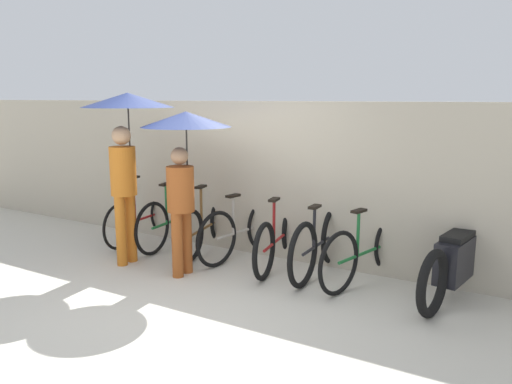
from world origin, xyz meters
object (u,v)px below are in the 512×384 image
object	(u,v)px
parked_bicycle_3	(242,230)
parked_bicycle_6	(367,250)
parked_bicycle_0	(143,216)
parked_bicycle_1	(175,219)
parked_bicycle_4	(279,238)
motorcycle	(456,261)
pedestrian_center	(184,145)
parked_bicycle_5	(319,243)
parked_bicycle_2	(207,225)
pedestrian_leading	(126,126)

from	to	relation	value
parked_bicycle_3	parked_bicycle_6	world-z (taller)	parked_bicycle_3
parked_bicycle_0	parked_bicycle_1	xyz separation A→B (m)	(0.57, 0.03, 0.02)
parked_bicycle_4	motorcycle	xyz separation A→B (m)	(2.08, 0.06, 0.03)
parked_bicycle_1	motorcycle	distance (m)	3.78
parked_bicycle_3	pedestrian_center	size ratio (longest dim) A/B	0.86
parked_bicycle_6	parked_bicycle_5	bearing A→B (deg)	107.99
parked_bicycle_3	parked_bicycle_5	bearing A→B (deg)	-85.29
parked_bicycle_2	pedestrian_center	size ratio (longest dim) A/B	0.84
parked_bicycle_2	parked_bicycle_4	distance (m)	1.13
parked_bicycle_0	parked_bicycle_3	bearing A→B (deg)	-93.65
parked_bicycle_0	pedestrian_leading	world-z (taller)	pedestrian_leading
parked_bicycle_3	motorcycle	distance (m)	2.65
parked_bicycle_5	pedestrian_leading	bearing A→B (deg)	107.42
pedestrian_leading	parked_bicycle_5	bearing A→B (deg)	17.17
parked_bicycle_0	motorcycle	xyz separation A→B (m)	(4.35, 0.06, 0.03)
parked_bicycle_2	parked_bicycle_0	bearing A→B (deg)	80.65
parked_bicycle_5	motorcycle	xyz separation A→B (m)	(1.52, 0.10, 0.00)
parked_bicycle_4	motorcycle	bearing A→B (deg)	-98.02
parked_bicycle_1	parked_bicycle_6	xyz separation A→B (m)	(2.83, -0.04, -0.01)
parked_bicycle_0	parked_bicycle_1	world-z (taller)	parked_bicycle_1
parked_bicycle_5	pedestrian_leading	xyz separation A→B (m)	(-2.28, -0.77, 1.35)
parked_bicycle_1	parked_bicycle_2	world-z (taller)	parked_bicycle_1
pedestrian_center	motorcycle	size ratio (longest dim) A/B	0.98
parked_bicycle_0	parked_bicycle_4	world-z (taller)	parked_bicycle_4
parked_bicycle_3	motorcycle	xyz separation A→B (m)	(2.65, 0.02, 0.01)
parked_bicycle_5	parked_bicycle_6	world-z (taller)	parked_bicycle_5
parked_bicycle_0	parked_bicycle_5	xyz separation A→B (m)	(2.83, -0.04, 0.03)
parked_bicycle_0	parked_bicycle_4	xyz separation A→B (m)	(2.26, -0.00, 0.00)
parked_bicycle_3	parked_bicycle_2	bearing A→B (deg)	98.64
parked_bicycle_2	pedestrian_center	bearing A→B (deg)	-171.24
parked_bicycle_1	parked_bicycle_0	bearing A→B (deg)	88.99
parked_bicycle_0	parked_bicycle_2	bearing A→B (deg)	-93.02
parked_bicycle_2	parked_bicycle_5	world-z (taller)	parked_bicycle_5
parked_bicycle_3	parked_bicycle_4	distance (m)	0.56
parked_bicycle_1	parked_bicycle_3	world-z (taller)	parked_bicycle_1
parked_bicycle_5	pedestrian_center	distance (m)	1.96
parked_bicycle_1	pedestrian_center	xyz separation A→B (m)	(0.86, -0.82, 1.16)
parked_bicycle_2	parked_bicycle_5	bearing A→B (deg)	-103.86
parked_bicycle_3	parked_bicycle_6	size ratio (longest dim) A/B	0.95
pedestrian_leading	motorcycle	size ratio (longest dim) A/B	1.09
parked_bicycle_3	motorcycle	bearing A→B (deg)	-80.80
parked_bicycle_5	pedestrian_leading	distance (m)	2.76
parked_bicycle_4	parked_bicycle_5	bearing A→B (deg)	-103.85
parked_bicycle_2	pedestrian_center	xyz separation A→B (m)	(0.30, -0.82, 1.18)
parked_bicycle_2	parked_bicycle_6	bearing A→B (deg)	-102.18
parked_bicycle_0	pedestrian_center	distance (m)	2.02
parked_bicycle_2	pedestrian_center	world-z (taller)	pedestrian_center
motorcycle	parked_bicycle_4	bearing A→B (deg)	101.21
parked_bicycle_3	parked_bicycle_5	world-z (taller)	parked_bicycle_5
parked_bicycle_3	pedestrian_leading	bearing A→B (deg)	135.20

